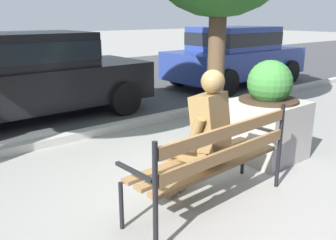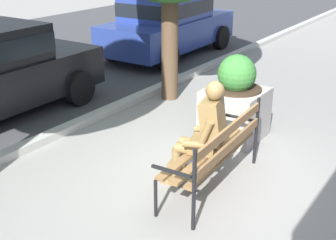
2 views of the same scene
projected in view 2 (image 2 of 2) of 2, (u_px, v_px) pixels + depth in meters
name	position (u px, v px, depth m)	size (l,w,h in m)	color
ground_plane	(229.00, 186.00, 5.52)	(80.00, 80.00, 0.00)	gray
curb_stone	(66.00, 129.00, 7.03)	(60.00, 0.20, 0.12)	#B2AFA8
park_bench	(217.00, 149.00, 5.26)	(1.83, 0.63, 0.95)	olive
bronze_statue_seated	(201.00, 136.00, 5.31)	(0.61, 0.86, 1.37)	olive
concrete_planter	(235.00, 103.00, 6.69)	(0.85, 0.85, 1.30)	#A8A399
parked_car_blue	(168.00, 23.00, 11.45)	(4.14, 1.99, 1.56)	navy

